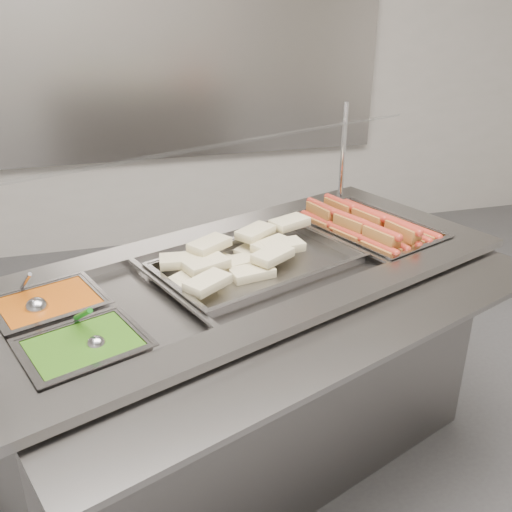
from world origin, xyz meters
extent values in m
cube|color=#A9A49E|center=(0.00, 2.45, 1.20)|extent=(3.00, 0.04, 1.20)
cube|color=slate|center=(0.10, 0.38, 0.38)|extent=(1.73, 1.20, 0.77)
cube|color=gray|center=(0.21, 0.09, 0.78)|extent=(1.59, 0.71, 0.03)
cube|color=gray|center=(-0.01, 0.67, 0.78)|extent=(1.59, 0.71, 0.03)
cube|color=gray|center=(0.82, 0.66, 0.78)|extent=(0.29, 0.51, 0.03)
cube|color=black|center=(0.10, 0.38, 0.68)|extent=(1.52, 0.99, 0.02)
cube|color=gray|center=(0.46, 0.52, 0.79)|extent=(0.20, 0.48, 0.01)
cube|color=gray|center=(-0.15, 0.29, 0.79)|extent=(0.20, 0.48, 0.01)
cube|color=gray|center=(0.27, -0.04, 0.75)|extent=(1.56, 0.79, 0.02)
cylinder|color=slate|center=(-0.43, -0.20, 0.73)|extent=(0.10, 0.22, 0.02)
cylinder|color=slate|center=(0.89, 0.31, 0.73)|extent=(0.10, 0.22, 0.02)
cylinder|color=silver|center=(0.64, 0.90, 0.99)|extent=(0.02, 0.02, 0.39)
cube|color=silver|center=(0.04, 0.55, 1.13)|extent=(1.45, 0.77, 0.08)
cube|color=#A53909|center=(-0.48, 0.29, 0.76)|extent=(0.30, 0.27, 0.08)
cube|color=#1F570D|center=(-0.38, 0.05, 0.76)|extent=(0.30, 0.27, 0.08)
cube|color=brown|center=(0.57, 0.40, 0.78)|extent=(0.09, 0.14, 0.05)
cylinder|color=red|center=(0.57, 0.40, 0.80)|extent=(0.08, 0.15, 0.03)
cube|color=brown|center=(0.51, 0.54, 0.78)|extent=(0.09, 0.14, 0.05)
cylinder|color=red|center=(0.51, 0.54, 0.80)|extent=(0.08, 0.15, 0.03)
cube|color=brown|center=(0.46, 0.69, 0.78)|extent=(0.09, 0.14, 0.05)
cylinder|color=red|center=(0.46, 0.69, 0.80)|extent=(0.08, 0.15, 0.03)
cube|color=brown|center=(0.62, 0.42, 0.78)|extent=(0.09, 0.14, 0.05)
cylinder|color=red|center=(0.62, 0.42, 0.80)|extent=(0.08, 0.15, 0.03)
cube|color=brown|center=(0.56, 0.56, 0.78)|extent=(0.09, 0.14, 0.05)
cylinder|color=red|center=(0.56, 0.56, 0.80)|extent=(0.08, 0.15, 0.03)
cube|color=brown|center=(0.51, 0.71, 0.78)|extent=(0.09, 0.14, 0.05)
cylinder|color=red|center=(0.51, 0.71, 0.80)|extent=(0.08, 0.14, 0.03)
cube|color=brown|center=(0.67, 0.44, 0.78)|extent=(0.09, 0.14, 0.05)
cylinder|color=red|center=(0.67, 0.44, 0.80)|extent=(0.08, 0.15, 0.03)
cube|color=brown|center=(0.62, 0.58, 0.78)|extent=(0.09, 0.14, 0.05)
cylinder|color=red|center=(0.62, 0.58, 0.80)|extent=(0.08, 0.15, 0.03)
cube|color=brown|center=(0.56, 0.73, 0.78)|extent=(0.09, 0.14, 0.05)
cylinder|color=red|center=(0.56, 0.73, 0.80)|extent=(0.08, 0.15, 0.03)
cube|color=brown|center=(0.72, 0.46, 0.78)|extent=(0.09, 0.14, 0.05)
cylinder|color=red|center=(0.72, 0.46, 0.80)|extent=(0.08, 0.15, 0.03)
cube|color=brown|center=(0.67, 0.60, 0.78)|extent=(0.09, 0.14, 0.05)
cylinder|color=red|center=(0.67, 0.60, 0.80)|extent=(0.08, 0.15, 0.03)
cube|color=brown|center=(0.61, 0.75, 0.78)|extent=(0.09, 0.14, 0.05)
cylinder|color=red|center=(0.61, 0.75, 0.80)|extent=(0.08, 0.15, 0.03)
cube|color=brown|center=(0.78, 0.48, 0.78)|extent=(0.09, 0.14, 0.05)
cylinder|color=red|center=(0.78, 0.48, 0.80)|extent=(0.08, 0.15, 0.03)
cube|color=brown|center=(0.72, 0.62, 0.78)|extent=(0.09, 0.14, 0.05)
cylinder|color=red|center=(0.72, 0.62, 0.80)|extent=(0.08, 0.15, 0.03)
cube|color=brown|center=(0.66, 0.77, 0.78)|extent=(0.09, 0.14, 0.05)
cylinder|color=red|center=(0.66, 0.77, 0.80)|extent=(0.08, 0.15, 0.03)
cube|color=brown|center=(0.58, 0.42, 0.82)|extent=(0.09, 0.14, 0.05)
cylinder|color=red|center=(0.58, 0.42, 0.84)|extent=(0.08, 0.15, 0.03)
cube|color=brown|center=(0.53, 0.55, 0.82)|extent=(0.09, 0.14, 0.05)
cylinder|color=red|center=(0.53, 0.55, 0.84)|extent=(0.08, 0.15, 0.03)
cube|color=brown|center=(0.48, 0.70, 0.82)|extent=(0.08, 0.14, 0.05)
cylinder|color=red|center=(0.48, 0.70, 0.84)|extent=(0.07, 0.15, 0.03)
cube|color=brown|center=(0.68, 0.44, 0.82)|extent=(0.08, 0.14, 0.05)
cylinder|color=red|center=(0.68, 0.44, 0.84)|extent=(0.07, 0.15, 0.03)
cube|color=brown|center=(0.62, 0.59, 0.82)|extent=(0.09, 0.14, 0.05)
cylinder|color=red|center=(0.62, 0.59, 0.84)|extent=(0.08, 0.15, 0.03)
cube|color=brown|center=(0.56, 0.72, 0.82)|extent=(0.09, 0.14, 0.05)
cylinder|color=red|center=(0.56, 0.72, 0.84)|extent=(0.07, 0.15, 0.03)
cube|color=#C7BA85|center=(-0.03, 0.45, 0.79)|extent=(0.15, 0.15, 0.03)
cube|color=#C7BA85|center=(0.03, 0.41, 0.79)|extent=(0.15, 0.14, 0.03)
cube|color=#C7BA85|center=(0.12, 0.35, 0.78)|extent=(0.14, 0.10, 0.03)
cube|color=#C7BA85|center=(0.09, 0.42, 0.78)|extent=(0.15, 0.11, 0.03)
cube|color=#C7BA85|center=(0.00, 0.39, 0.78)|extent=(0.15, 0.12, 0.03)
cube|color=#C7BA85|center=(-0.06, 0.36, 0.79)|extent=(0.15, 0.14, 0.03)
cube|color=#C7BA85|center=(0.17, 0.51, 0.78)|extent=(0.15, 0.14, 0.03)
cube|color=#C7BA85|center=(-0.08, 0.35, 0.79)|extent=(0.15, 0.13, 0.03)
cube|color=#C7BA85|center=(-0.04, 0.26, 0.81)|extent=(0.15, 0.14, 0.03)
cube|color=#C7BA85|center=(-0.09, 0.42, 0.82)|extent=(0.14, 0.09, 0.03)
cube|color=#C7BA85|center=(0.24, 0.44, 0.82)|extent=(0.14, 0.09, 0.03)
cube|color=#C7BA85|center=(0.19, 0.38, 0.82)|extent=(0.15, 0.14, 0.03)
cube|color=#C7BA85|center=(0.21, 0.46, 0.82)|extent=(0.15, 0.13, 0.03)
cube|color=#C7BA85|center=(-0.02, 0.37, 0.82)|extent=(0.15, 0.12, 0.03)
cube|color=#C7BA85|center=(0.01, 0.46, 0.84)|extent=(0.15, 0.14, 0.03)
cube|color=#C7BA85|center=(0.31, 0.58, 0.84)|extent=(0.15, 0.12, 0.03)
cube|color=#C7BA85|center=(0.18, 0.53, 0.84)|extent=(0.15, 0.14, 0.03)
sphere|color=#AFAEB3|center=(-0.50, 0.26, 0.80)|extent=(0.06, 0.06, 0.06)
cylinder|color=#AFAEB3|center=(-0.53, 0.33, 0.85)|extent=(0.06, 0.13, 0.10)
sphere|color=#AFAEB3|center=(-0.35, 0.05, 0.79)|extent=(0.05, 0.05, 0.05)
cylinder|color=#167C1B|center=(-0.38, 0.11, 0.85)|extent=(0.06, 0.12, 0.09)
camera|label=1|loc=(-0.28, -1.17, 1.57)|focal=40.00mm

